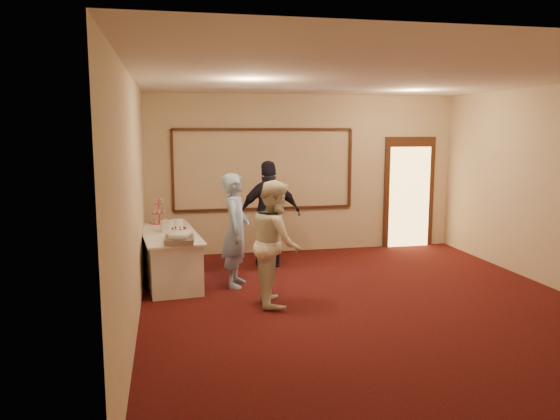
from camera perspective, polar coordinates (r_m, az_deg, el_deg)
The scene contains 14 objects.
floor at distance 7.53m, azimuth 9.26°, elevation -9.90°, with size 7.00×7.00×0.00m, color black.
room_walls at distance 7.16m, azimuth 9.65°, elevation 5.67°, with size 6.04×7.04×3.02m.
wall_molding at distance 10.31m, azimuth -1.67°, elevation 4.27°, with size 3.45×0.04×1.55m.
doorway at distance 11.25m, azimuth 13.33°, elevation 1.74°, with size 1.05×0.07×2.20m.
buffet_table at distance 8.71m, azimuth -11.42°, elevation -4.77°, with size 1.03×2.17×0.77m.
pavlova_tray at distance 7.83m, azimuth -10.49°, elevation -2.73°, with size 0.42×0.58×0.20m.
cupcake_stand at distance 9.44m, azimuth -12.52°, elevation -0.38°, with size 0.32×0.32×0.47m.
plate_stack_a at distance 8.67m, azimuth -11.71°, elevation -1.68°, with size 0.21×0.21×0.17m.
plate_stack_b at distance 8.92m, azimuth -10.65°, elevation -1.42°, with size 0.19×0.19×0.16m.
tart at distance 8.40m, azimuth -10.79°, elevation -2.41°, with size 0.25×0.25×0.05m.
man at distance 8.20m, azimuth -4.65°, elevation -2.12°, with size 0.62×0.41×1.71m, color #88A8D4.
woman at distance 7.36m, azimuth -0.45°, elevation -3.42°, with size 0.82×0.64×1.69m, color white.
guest at distance 9.32m, azimuth -1.08°, elevation -0.43°, with size 1.07×0.45×1.83m, color black.
camera_flash at distance 9.14m, azimuth -0.01°, elevation 2.42°, with size 0.07×0.04×0.05m, color white.
Camera 1 is at (-2.61, -6.65, 2.37)m, focal length 35.00 mm.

